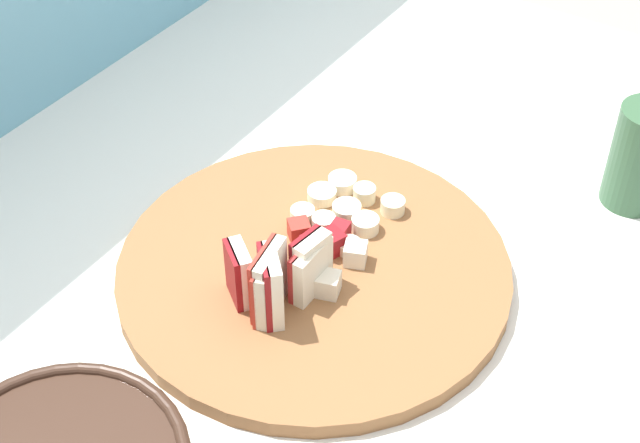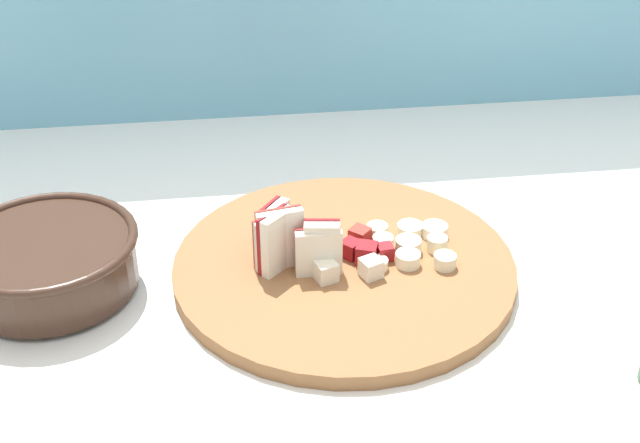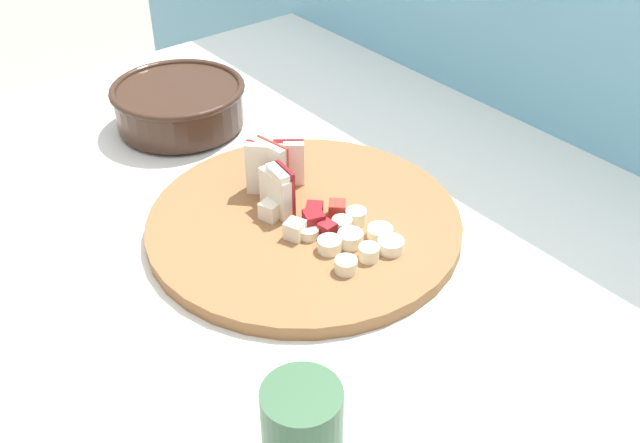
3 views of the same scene
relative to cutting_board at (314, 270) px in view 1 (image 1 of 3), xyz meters
The scene contains 5 objects.
tile_backsplash 0.48m from the cutting_board, 88.89° to the left, with size 2.40×0.04×1.37m, color #6BADC6.
cutting_board is the anchor object (origin of this frame).
apple_wedge_fan 0.07m from the cutting_board, behind, with size 0.09×0.08×0.07m.
apple_dice_pile 0.02m from the cutting_board, 21.51° to the right, with size 0.09×0.09×0.02m.
banana_slice_rows 0.08m from the cutting_board, ahead, with size 0.10×0.09×0.02m.
Camera 1 is at (-0.52, -0.31, 1.52)m, focal length 53.29 mm.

